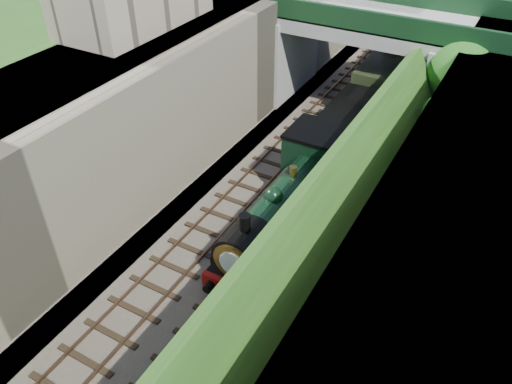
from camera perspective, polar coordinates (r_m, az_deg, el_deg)
name	(u,v)px	position (r m, az deg, el deg)	size (l,w,h in m)	color
trackbed	(340,134)	(30.96, 9.59, 6.50)	(10.00, 90.00, 0.20)	#473F38
retaining_wall	(261,64)	(31.42, 0.61, 14.45)	(1.00, 90.00, 7.00)	#756B56
street_plateau_left	(213,53)	(33.11, -4.91, 15.54)	(6.00, 90.00, 7.00)	#262628
embankment_slope	(432,115)	(28.85, 19.43, 8.29)	(4.67, 90.00, 6.45)	#1E4714
track_left	(310,124)	(31.49, 6.22, 7.69)	(2.50, 90.00, 0.20)	black
track_right	(359,137)	(30.59, 11.71, 6.14)	(2.50, 90.00, 0.20)	black
road_bridge	(386,52)	(32.49, 14.60, 15.18)	(16.00, 6.40, 7.25)	gray
tree	(464,75)	(29.16, 22.69, 12.18)	(3.60, 3.80, 6.60)	black
locomotive	(290,202)	(22.18, 3.90, -1.17)	(3.10, 10.22, 3.83)	black
tender	(349,134)	(28.07, 10.54, 6.56)	(2.70, 6.00, 3.05)	black
coach_front	(412,51)	(39.00, 17.39, 15.14)	(2.90, 18.00, 3.70)	black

